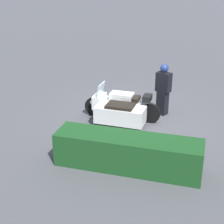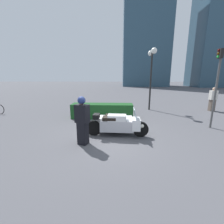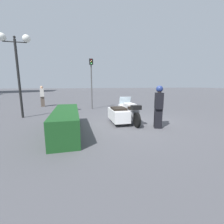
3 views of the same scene
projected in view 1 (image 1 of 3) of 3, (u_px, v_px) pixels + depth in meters
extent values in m
plane|color=#4C4C51|center=(133.00, 118.00, 11.24)|extent=(160.00, 160.00, 0.00)
cylinder|color=black|center=(94.00, 107.00, 11.32)|extent=(0.63, 0.12, 0.63)
cylinder|color=black|center=(150.00, 113.00, 10.79)|extent=(0.63, 0.12, 0.63)
cylinder|color=black|center=(122.00, 119.00, 10.53)|extent=(0.49, 0.11, 0.49)
cube|color=#B7B7BC|center=(122.00, 106.00, 11.00)|extent=(1.35, 0.49, 0.45)
cube|color=white|center=(122.00, 97.00, 10.88)|extent=(0.74, 0.45, 0.24)
cube|color=black|center=(131.00, 98.00, 10.80)|extent=(0.55, 0.44, 0.12)
cube|color=white|center=(100.00, 101.00, 11.18)|extent=(0.34, 0.62, 0.44)
cube|color=silver|center=(101.00, 89.00, 11.01)|extent=(0.13, 0.59, 0.40)
sphere|color=white|center=(93.00, 102.00, 11.28)|extent=(0.18, 0.18, 0.18)
cube|color=white|center=(120.00, 115.00, 10.49)|extent=(1.53, 0.73, 0.50)
sphere|color=white|center=(100.00, 111.00, 10.66)|extent=(0.48, 0.47, 0.48)
cube|color=black|center=(120.00, 106.00, 10.38)|extent=(0.85, 0.61, 0.09)
cube|color=black|center=(147.00, 98.00, 10.62)|extent=(0.25, 0.41, 0.18)
cube|color=black|center=(162.00, 103.00, 11.41)|extent=(0.41, 0.39, 0.80)
cube|color=black|center=(164.00, 82.00, 11.14)|extent=(0.54, 0.44, 0.63)
sphere|color=tan|center=(164.00, 69.00, 10.97)|extent=(0.22, 0.22, 0.22)
sphere|color=navy|center=(164.00, 68.00, 10.96)|extent=(0.27, 0.27, 0.27)
cube|color=#19471E|center=(128.00, 152.00, 8.29)|extent=(3.55, 0.87, 0.83)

